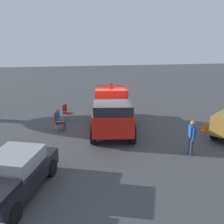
{
  "coord_description": "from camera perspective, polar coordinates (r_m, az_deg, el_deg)",
  "views": [
    {
      "loc": [
        -1.82,
        -14.81,
        5.68
      ],
      "look_at": [
        0.27,
        0.03,
        1.16
      ],
      "focal_mm": 44.19,
      "sensor_mm": 36.0,
      "label": 1
    }
  ],
  "objects": [
    {
      "name": "lawn_chair_spare",
      "position": [
        18.08,
        -9.39,
        0.18
      ],
      "size": [
        0.67,
        0.66,
        1.02
      ],
      "color": "#B7BABF",
      "rests_on": "ground"
    },
    {
      "name": "ground_plane",
      "position": [
        15.97,
        -0.94,
        -4.07
      ],
      "size": [
        60.0,
        60.0,
        0.0
      ],
      "primitive_type": "plane",
      "color": "#424244"
    },
    {
      "name": "spectator_standing",
      "position": [
        13.34,
        16.2,
        -4.63
      ],
      "size": [
        0.32,
        0.65,
        1.68
      ],
      "color": "#2D334C",
      "rests_on": "ground"
    },
    {
      "name": "traffic_cone",
      "position": [
        16.83,
        18.84,
        -2.78
      ],
      "size": [
        0.4,
        0.4,
        0.64
      ],
      "color": "orange",
      "rests_on": "ground"
    },
    {
      "name": "vintage_fire_truck",
      "position": [
        15.87,
        -0.02,
        0.36
      ],
      "size": [
        2.91,
        6.15,
        2.59
      ],
      "color": "black",
      "rests_on": "ground"
    },
    {
      "name": "spectator_seated",
      "position": [
        16.2,
        -10.82,
        -1.45
      ],
      "size": [
        0.59,
        0.46,
        1.29
      ],
      "color": "#383842",
      "rests_on": "ground"
    },
    {
      "name": "classic_hot_rod",
      "position": [
        10.55,
        -20.04,
        -12.23
      ],
      "size": [
        3.14,
        4.72,
        1.46
      ],
      "color": "black",
      "rests_on": "ground"
    },
    {
      "name": "lawn_chair_near_truck",
      "position": [
        16.22,
        -11.26,
        -1.85
      ],
      "size": [
        0.58,
        0.59,
        1.02
      ],
      "color": "#B7BABF",
      "rests_on": "ground"
    }
  ]
}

